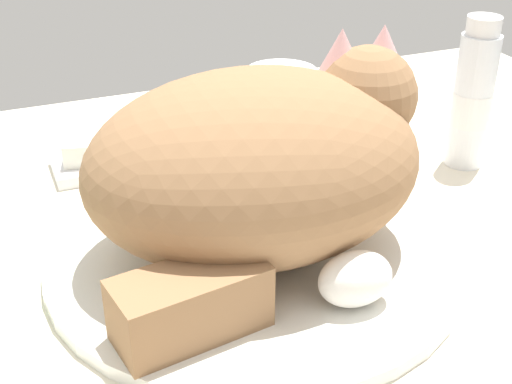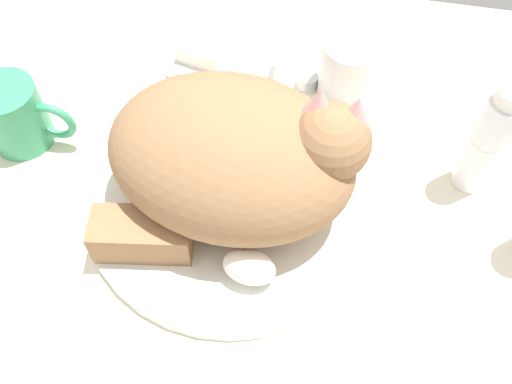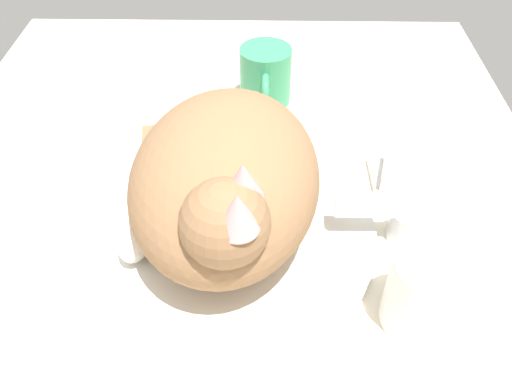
{
  "view_description": "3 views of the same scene",
  "coord_description": "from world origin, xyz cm",
  "px_view_note": "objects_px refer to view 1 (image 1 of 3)",
  "views": [
    {
      "loc": [
        -18.44,
        -45.81,
        33.45
      ],
      "look_at": [
        0.62,
        1.1,
        5.61
      ],
      "focal_mm": 50.22,
      "sensor_mm": 36.0,
      "label": 1
    },
    {
      "loc": [
        9.55,
        -34.66,
        56.17
      ],
      "look_at": [
        2.93,
        -1.2,
        4.46
      ],
      "focal_mm": 39.75,
      "sensor_mm": 36.0,
      "label": 2
    },
    {
      "loc": [
        40.26,
        3.91,
        45.33
      ],
      "look_at": [
        -1.03,
        3.18,
        5.83
      ],
      "focal_mm": 36.46,
      "sensor_mm": 36.0,
      "label": 3
    }
  ],
  "objects_px": {
    "soap_bar": "(96,149)",
    "cat": "(263,164)",
    "faucet": "(185,142)",
    "rinse_cup": "(281,108)",
    "toothpaste_bottle": "(473,98)"
  },
  "relations": [
    {
      "from": "rinse_cup",
      "to": "faucet",
      "type": "bearing_deg",
      "value": -176.43
    },
    {
      "from": "rinse_cup",
      "to": "soap_bar",
      "type": "distance_m",
      "value": 0.2
    },
    {
      "from": "faucet",
      "to": "soap_bar",
      "type": "bearing_deg",
      "value": 165.86
    },
    {
      "from": "faucet",
      "to": "cat",
      "type": "relative_size",
      "value": 0.51
    },
    {
      "from": "faucet",
      "to": "toothpaste_bottle",
      "type": "distance_m",
      "value": 0.29
    },
    {
      "from": "soap_bar",
      "to": "cat",
      "type": "bearing_deg",
      "value": -66.2
    },
    {
      "from": "toothpaste_bottle",
      "to": "rinse_cup",
      "type": "bearing_deg",
      "value": 144.76
    },
    {
      "from": "faucet",
      "to": "cat",
      "type": "xyz_separation_m",
      "value": [
        0.01,
        -0.19,
        0.06
      ]
    },
    {
      "from": "cat",
      "to": "rinse_cup",
      "type": "xyz_separation_m",
      "value": [
        0.1,
        0.2,
        -0.04
      ]
    },
    {
      "from": "rinse_cup",
      "to": "cat",
      "type": "bearing_deg",
      "value": -117.67
    },
    {
      "from": "rinse_cup",
      "to": "soap_bar",
      "type": "xyz_separation_m",
      "value": [
        -0.2,
        0.02,
        -0.02
      ]
    },
    {
      "from": "toothpaste_bottle",
      "to": "soap_bar",
      "type": "bearing_deg",
      "value": 160.3
    },
    {
      "from": "faucet",
      "to": "toothpaste_bottle",
      "type": "bearing_deg",
      "value": -21.43
    },
    {
      "from": "faucet",
      "to": "cat",
      "type": "distance_m",
      "value": 0.2
    },
    {
      "from": "rinse_cup",
      "to": "soap_bar",
      "type": "relative_size",
      "value": 1.37
    }
  ]
}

